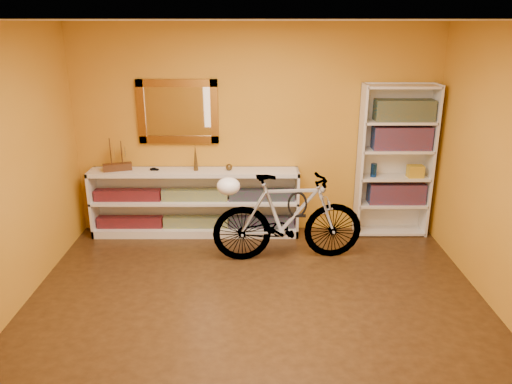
{
  "coord_description": "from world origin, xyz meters",
  "views": [
    {
      "loc": [
        -0.01,
        -4.06,
        2.59
      ],
      "look_at": [
        0.0,
        0.7,
        0.95
      ],
      "focal_mm": 34.81,
      "sensor_mm": 36.0,
      "label": 1
    }
  ],
  "objects_px": {
    "bicycle": "(288,217)",
    "helmet": "(228,186)",
    "bookcase": "(395,162)",
    "console_unit": "(195,203)"
  },
  "relations": [
    {
      "from": "bicycle",
      "to": "helmet",
      "type": "xyz_separation_m",
      "value": [
        -0.66,
        -0.05,
        0.39
      ]
    },
    {
      "from": "bookcase",
      "to": "bicycle",
      "type": "relative_size",
      "value": 1.1
    },
    {
      "from": "bookcase",
      "to": "helmet",
      "type": "bearing_deg",
      "value": -158.69
    },
    {
      "from": "bicycle",
      "to": "console_unit",
      "type": "bearing_deg",
      "value": 53.06
    },
    {
      "from": "console_unit",
      "to": "bicycle",
      "type": "height_order",
      "value": "bicycle"
    },
    {
      "from": "console_unit",
      "to": "helmet",
      "type": "bearing_deg",
      "value": -58.62
    },
    {
      "from": "helmet",
      "to": "console_unit",
      "type": "bearing_deg",
      "value": 121.38
    },
    {
      "from": "bicycle",
      "to": "bookcase",
      "type": "bearing_deg",
      "value": -66.41
    },
    {
      "from": "bicycle",
      "to": "helmet",
      "type": "bearing_deg",
      "value": 90.0
    },
    {
      "from": "console_unit",
      "to": "helmet",
      "type": "relative_size",
      "value": 10.11
    }
  ]
}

